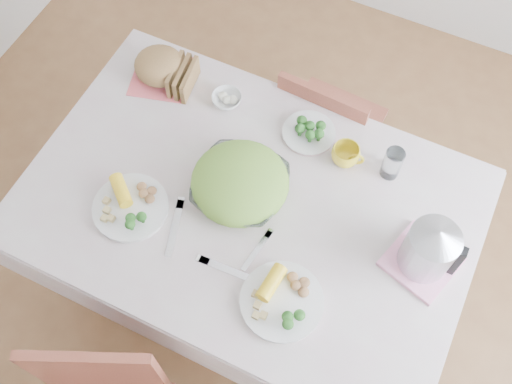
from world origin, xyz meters
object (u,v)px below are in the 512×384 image
at_px(salad_bowl, 240,186).
at_px(chair_far, 333,117).
at_px(dining_table, 249,247).
at_px(dinner_plate_right, 282,301).
at_px(dinner_plate_left, 131,208).
at_px(electric_kettle, 430,248).
at_px(yellow_mug, 345,155).

bearing_deg(salad_bowl, chair_far, 79.53).
relative_size(dining_table, dinner_plate_right, 5.37).
height_order(salad_bowl, dinner_plate_left, salad_bowl).
bearing_deg(chair_far, electric_kettle, 133.38).
distance_m(dining_table, yellow_mug, 0.57).
distance_m(salad_bowl, yellow_mug, 0.38).
distance_m(dining_table, electric_kettle, 0.78).
relative_size(chair_far, electric_kettle, 3.78).
relative_size(dining_table, yellow_mug, 14.19).
bearing_deg(electric_kettle, yellow_mug, 161.51).
bearing_deg(yellow_mug, dining_table, -128.19).
distance_m(chair_far, dinner_plate_left, 0.99).
height_order(dining_table, salad_bowl, salad_bowl).
height_order(dinner_plate_left, dinner_plate_right, same).
bearing_deg(dinner_plate_left, salad_bowl, 35.94).
bearing_deg(dinner_plate_left, dinner_plate_right, -7.31).
height_order(salad_bowl, dinner_plate_right, salad_bowl).
relative_size(dinner_plate_right, yellow_mug, 2.64).
xyz_separation_m(chair_far, electric_kettle, (0.52, -0.61, 0.42)).
xyz_separation_m(dining_table, salad_bowl, (-0.04, 0.03, 0.42)).
relative_size(chair_far, yellow_mug, 8.44).
bearing_deg(dining_table, dinner_plate_right, -47.33).
xyz_separation_m(dinner_plate_left, electric_kettle, (0.93, 0.24, 0.11)).
relative_size(chair_far, dinner_plate_right, 3.19).
distance_m(dining_table, dinner_plate_right, 0.54).
xyz_separation_m(salad_bowl, dinner_plate_right, (0.29, -0.29, -0.03)).
height_order(dining_table, yellow_mug, yellow_mug).
xyz_separation_m(dinner_plate_left, yellow_mug, (0.57, 0.48, 0.03)).
bearing_deg(chair_far, yellow_mug, 116.26).
bearing_deg(electric_kettle, dining_table, -159.70).
bearing_deg(dinner_plate_left, dining_table, 29.30).
relative_size(chair_far, salad_bowl, 2.71).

